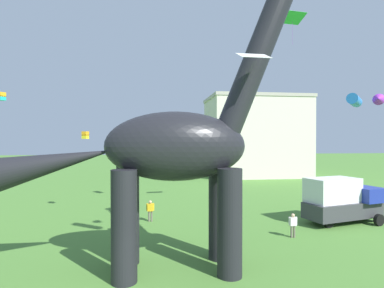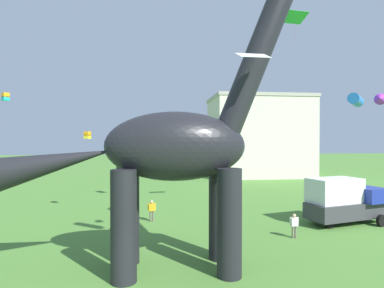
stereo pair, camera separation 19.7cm
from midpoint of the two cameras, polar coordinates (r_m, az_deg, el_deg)
The scene contains 10 objects.
dinosaur_sculpture at distance 14.26m, azimuth -3.60°, elevation -0.41°, with size 14.83×3.14×15.51m.
parked_box_truck at distance 24.99m, azimuth 25.20°, elevation -9.12°, with size 5.94×3.40×3.20m.
person_photographer at distance 20.45m, azimuth 17.54°, elevation -13.48°, with size 0.55×0.24×1.46m.
person_watching_child at distance 23.39m, azimuth -7.81°, elevation -11.54°, with size 0.57×0.25×1.53m.
kite_mid_left at distance 18.04m, azimuth 27.80°, elevation 7.05°, with size 1.99×1.95×0.56m.
kite_far_left at distance 26.09m, azimuth -18.97°, elevation 1.53°, with size 0.54×0.54×0.59m.
kite_near_low at distance 26.36m, azimuth 17.52°, elevation 20.95°, with size 1.89×1.46×2.25m.
kite_far_right at distance 37.23m, azimuth -31.32°, elevation 7.38°, with size 0.80×0.80×0.81m.
kite_mid_center at distance 13.71m, azimuth 10.67°, elevation 15.48°, with size 1.32×0.95×0.40m.
background_building_block at distance 53.31m, azimuth 11.31°, elevation 1.37°, with size 15.70×11.19×13.00m.
Camera 1 is at (1.58, -9.69, 5.89)m, focal length 29.44 mm.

